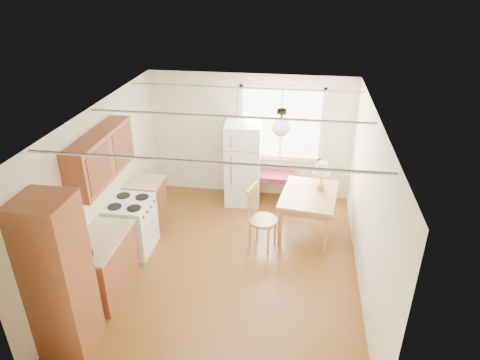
% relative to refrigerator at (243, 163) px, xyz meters
% --- Properties ---
extents(room_shell, '(4.60, 5.60, 2.62)m').
position_rel_refrigerator_xyz_m(room_shell, '(0.10, -2.12, 0.42)').
color(room_shell, '#583112').
rests_on(room_shell, ground).
extents(kitchen_run, '(0.65, 3.40, 2.20)m').
position_rel_refrigerator_xyz_m(kitchen_run, '(-1.62, -2.75, 0.01)').
color(kitchen_run, brown).
rests_on(kitchen_run, ground).
extents(window_unit, '(1.64, 0.05, 1.51)m').
position_rel_refrigerator_xyz_m(window_unit, '(0.70, 0.35, 0.72)').
color(window_unit, white).
rests_on(window_unit, room_shell).
extents(pendant_light, '(0.26, 0.26, 0.40)m').
position_rel_refrigerator_xyz_m(pendant_light, '(0.80, -1.72, 1.41)').
color(pendant_light, black).
rests_on(pendant_light, room_shell).
extents(refrigerator, '(0.73, 0.74, 1.65)m').
position_rel_refrigerator_xyz_m(refrigerator, '(0.00, 0.00, 0.00)').
color(refrigerator, white).
rests_on(refrigerator, ground).
extents(bench, '(1.30, 0.50, 0.60)m').
position_rel_refrigerator_xyz_m(bench, '(0.36, 0.10, -0.30)').
color(bench, maroon).
rests_on(bench, ground).
extents(dining_table, '(1.07, 1.34, 0.77)m').
position_rel_refrigerator_xyz_m(dining_table, '(1.30, -0.94, -0.16)').
color(dining_table, '#A5753F').
rests_on(dining_table, ground).
extents(chair, '(0.52, 0.51, 1.10)m').
position_rel_refrigerator_xyz_m(chair, '(0.46, -1.47, -0.19)').
color(chair, '#A5753F').
rests_on(chair, ground).
extents(table_lamp, '(0.31, 0.31, 0.53)m').
position_rel_refrigerator_xyz_m(table_lamp, '(1.49, -0.77, 0.32)').
color(table_lamp, '#B49139').
rests_on(table_lamp, dining_table).
extents(coffee_maker, '(0.24, 0.29, 0.39)m').
position_rel_refrigerator_xyz_m(coffee_maker, '(-1.62, -3.44, 0.22)').
color(coffee_maker, black).
rests_on(coffee_maker, kitchen_run).
extents(kettle, '(0.10, 0.10, 0.20)m').
position_rel_refrigerator_xyz_m(kettle, '(-1.71, -3.12, 0.16)').
color(kettle, red).
rests_on(kettle, kitchen_run).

